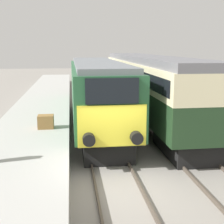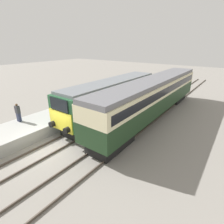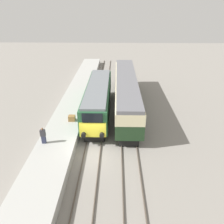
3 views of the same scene
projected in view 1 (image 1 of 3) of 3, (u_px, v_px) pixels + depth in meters
ground_plane at (118, 189)px, 10.13m from camera, size 120.00×120.00×0.00m
platform_left at (38, 121)px, 17.37m from camera, size 3.50×50.00×0.93m
rails_near_track at (102, 142)px, 14.97m from camera, size 1.51×60.00×0.14m
rails_far_track at (171, 139)px, 15.40m from camera, size 1.50×60.00×0.14m
locomotive at (97, 91)px, 17.42m from camera, size 2.70×13.53×3.76m
passenger_carriage at (147, 81)px, 19.86m from camera, size 2.75×18.46×3.99m
luggage_crate at (46, 122)px, 14.02m from camera, size 0.70×0.56×0.60m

